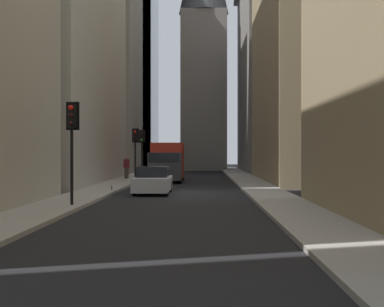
{
  "coord_description": "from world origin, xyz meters",
  "views": [
    {
      "loc": [
        -28.33,
        -1.2,
        2.17
      ],
      "look_at": [
        15.91,
        -0.3,
        2.05
      ],
      "focal_mm": 49.87,
      "sensor_mm": 36.0,
      "label": 1
    }
  ],
  "objects_px": {
    "delivery_truck": "(167,162)",
    "discarded_bottle": "(112,188)",
    "traffic_light_midblock": "(142,142)",
    "traffic_light_foreground": "(72,129)",
    "sedan_silver": "(153,181)",
    "traffic_light_far_junction": "(135,142)",
    "pedestrian": "(126,166)"
  },
  "relations": [
    {
      "from": "sedan_silver",
      "to": "traffic_light_midblock",
      "type": "distance_m",
      "value": 17.78
    },
    {
      "from": "sedan_silver",
      "to": "pedestrian",
      "type": "bearing_deg",
      "value": 14.09
    },
    {
      "from": "traffic_light_foreground",
      "to": "traffic_light_midblock",
      "type": "bearing_deg",
      "value": 0.29
    },
    {
      "from": "delivery_truck",
      "to": "traffic_light_midblock",
      "type": "distance_m",
      "value": 7.0
    },
    {
      "from": "traffic_light_foreground",
      "to": "discarded_bottle",
      "type": "height_order",
      "value": "traffic_light_foreground"
    },
    {
      "from": "traffic_light_foreground",
      "to": "pedestrian",
      "type": "xyz_separation_m",
      "value": [
        20.31,
        0.8,
        -1.98
      ]
    },
    {
      "from": "sedan_silver",
      "to": "traffic_light_midblock",
      "type": "height_order",
      "value": "traffic_light_midblock"
    },
    {
      "from": "traffic_light_midblock",
      "to": "discarded_bottle",
      "type": "bearing_deg",
      "value": -179.03
    },
    {
      "from": "delivery_truck",
      "to": "discarded_bottle",
      "type": "relative_size",
      "value": 23.93
    },
    {
      "from": "traffic_light_far_junction",
      "to": "discarded_bottle",
      "type": "height_order",
      "value": "traffic_light_far_junction"
    },
    {
      "from": "discarded_bottle",
      "to": "delivery_truck",
      "type": "bearing_deg",
      "value": -12.64
    },
    {
      "from": "pedestrian",
      "to": "sedan_silver",
      "type": "bearing_deg",
      "value": -165.91
    },
    {
      "from": "traffic_light_foreground",
      "to": "pedestrian",
      "type": "bearing_deg",
      "value": 2.25
    },
    {
      "from": "sedan_silver",
      "to": "discarded_bottle",
      "type": "bearing_deg",
      "value": 70.52
    },
    {
      "from": "delivery_truck",
      "to": "traffic_light_foreground",
      "type": "xyz_separation_m",
      "value": [
        -18.42,
        2.46,
        1.61
      ]
    },
    {
      "from": "delivery_truck",
      "to": "discarded_bottle",
      "type": "distance_m",
      "value": 10.62
    },
    {
      "from": "traffic_light_far_junction",
      "to": "discarded_bottle",
      "type": "xyz_separation_m",
      "value": [
        -12.62,
        -0.34,
        -2.74
      ]
    },
    {
      "from": "delivery_truck",
      "to": "discarded_bottle",
      "type": "height_order",
      "value": "delivery_truck"
    },
    {
      "from": "traffic_light_foreground",
      "to": "traffic_light_far_junction",
      "type": "height_order",
      "value": "traffic_light_foreground"
    },
    {
      "from": "discarded_bottle",
      "to": "pedestrian",
      "type": "bearing_deg",
      "value": 4.47
    },
    {
      "from": "traffic_light_far_junction",
      "to": "discarded_bottle",
      "type": "distance_m",
      "value": 12.92
    },
    {
      "from": "traffic_light_far_junction",
      "to": "traffic_light_midblock",
      "type": "bearing_deg",
      "value": -0.84
    },
    {
      "from": "pedestrian",
      "to": "discarded_bottle",
      "type": "bearing_deg",
      "value": -175.53
    },
    {
      "from": "delivery_truck",
      "to": "traffic_light_midblock",
      "type": "xyz_separation_m",
      "value": [
        6.32,
        2.59,
        1.57
      ]
    },
    {
      "from": "traffic_light_foreground",
      "to": "traffic_light_midblock",
      "type": "xyz_separation_m",
      "value": [
        24.74,
        0.13,
        -0.04
      ]
    },
    {
      "from": "sedan_silver",
      "to": "traffic_light_foreground",
      "type": "height_order",
      "value": "traffic_light_foreground"
    },
    {
      "from": "delivery_truck",
      "to": "traffic_light_midblock",
      "type": "relative_size",
      "value": 1.64
    },
    {
      "from": "delivery_truck",
      "to": "traffic_light_foreground",
      "type": "height_order",
      "value": "traffic_light_foreground"
    },
    {
      "from": "sedan_silver",
      "to": "traffic_light_foreground",
      "type": "relative_size",
      "value": 1.08
    },
    {
      "from": "pedestrian",
      "to": "discarded_bottle",
      "type": "height_order",
      "value": "pedestrian"
    },
    {
      "from": "sedan_silver",
      "to": "traffic_light_midblock",
      "type": "bearing_deg",
      "value": 8.46
    },
    {
      "from": "traffic_light_foreground",
      "to": "sedan_silver",
      "type": "bearing_deg",
      "value": -18.64
    }
  ]
}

